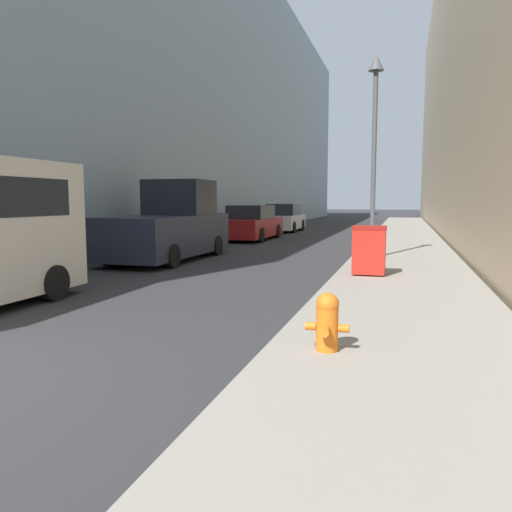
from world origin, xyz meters
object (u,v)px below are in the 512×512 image
object	(u,v)px
trash_bin	(369,250)
parked_sedan_near	(251,224)
lamppost	(375,130)
fire_hydrant	(327,321)
parked_sedan_far	(284,219)
pickup_truck	(170,227)

from	to	relation	value
trash_bin	parked_sedan_near	xyz separation A→B (m)	(-5.95, 10.40, 0.04)
lamppost	parked_sedan_near	world-z (taller)	lamppost
trash_bin	lamppost	size ratio (longest dim) A/B	0.19
fire_hydrant	trash_bin	world-z (taller)	trash_bin
fire_hydrant	lamppost	distance (m)	9.91
fire_hydrant	parked_sedan_near	bearing A→B (deg)	109.87
trash_bin	parked_sedan_far	distance (m)	17.91
fire_hydrant	pickup_truck	world-z (taller)	pickup_truck
trash_bin	pickup_truck	world-z (taller)	pickup_truck
parked_sedan_near	parked_sedan_far	bearing A→B (deg)	90.26
lamppost	pickup_truck	xyz separation A→B (m)	(-5.90, -1.02, -2.77)
lamppost	pickup_truck	distance (m)	6.60
lamppost	trash_bin	bearing A→B (deg)	-87.44
trash_bin	parked_sedan_far	bearing A→B (deg)	109.49
fire_hydrant	parked_sedan_far	size ratio (longest dim) A/B	0.16
fire_hydrant	parked_sedan_near	xyz separation A→B (m)	(-5.90, 16.32, 0.26)
trash_bin	fire_hydrant	bearing A→B (deg)	-90.46
lamppost	parked_sedan_far	distance (m)	14.98
trash_bin	lamppost	xyz separation A→B (m)	(-0.15, 3.42, 3.06)
fire_hydrant	parked_sedan_far	world-z (taller)	parked_sedan_far
fire_hydrant	pickup_truck	bearing A→B (deg)	125.82
lamppost	fire_hydrant	bearing A→B (deg)	-89.35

